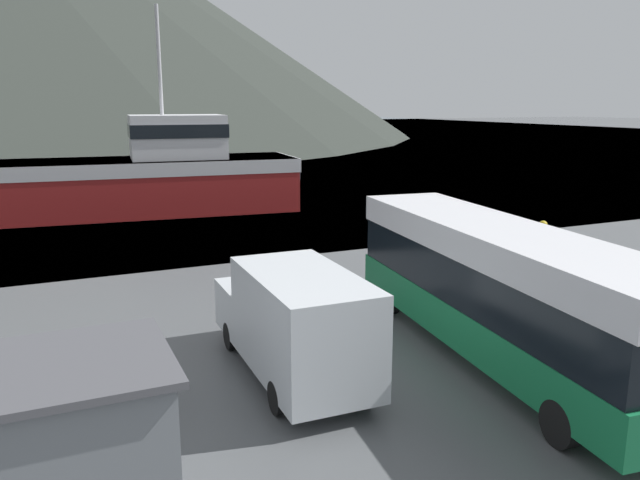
{
  "coord_description": "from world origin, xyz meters",
  "views": [
    {
      "loc": [
        -12.08,
        -2.58,
        6.18
      ],
      "look_at": [
        -4.34,
        14.6,
        2.0
      ],
      "focal_mm": 35.0,
      "sensor_mm": 36.0,
      "label": 1
    }
  ],
  "objects_px": {
    "small_boat": "(267,178)",
    "storage_bin": "(618,314)",
    "delivery_van": "(294,320)",
    "dock_kiosk": "(71,432)",
    "fishing_boat": "(155,174)",
    "tour_bus": "(497,286)"
  },
  "relations": [
    {
      "from": "small_boat",
      "to": "storage_bin",
      "type": "bearing_deg",
      "value": -48.33
    },
    {
      "from": "delivery_van",
      "to": "dock_kiosk",
      "type": "bearing_deg",
      "value": -148.03
    },
    {
      "from": "delivery_van",
      "to": "storage_bin",
      "type": "distance_m",
      "value": 8.91
    },
    {
      "from": "dock_kiosk",
      "to": "fishing_boat",
      "type": "bearing_deg",
      "value": 77.51
    },
    {
      "from": "delivery_van",
      "to": "small_boat",
      "type": "relative_size",
      "value": 0.83
    },
    {
      "from": "fishing_boat",
      "to": "dock_kiosk",
      "type": "relative_size",
      "value": 5.34
    },
    {
      "from": "tour_bus",
      "to": "fishing_boat",
      "type": "height_order",
      "value": "fishing_boat"
    },
    {
      "from": "fishing_boat",
      "to": "dock_kiosk",
      "type": "xyz_separation_m",
      "value": [
        -5.89,
        -26.57,
        -0.97
      ]
    },
    {
      "from": "fishing_boat",
      "to": "small_boat",
      "type": "relative_size",
      "value": 2.32
    },
    {
      "from": "fishing_boat",
      "to": "dock_kiosk",
      "type": "height_order",
      "value": "fishing_boat"
    },
    {
      "from": "delivery_van",
      "to": "dock_kiosk",
      "type": "height_order",
      "value": "delivery_van"
    },
    {
      "from": "storage_bin",
      "to": "small_boat",
      "type": "relative_size",
      "value": 0.18
    },
    {
      "from": "delivery_van",
      "to": "fishing_boat",
      "type": "xyz_separation_m",
      "value": [
        1.01,
        23.71,
        0.81
      ]
    },
    {
      "from": "small_boat",
      "to": "tour_bus",
      "type": "bearing_deg",
      "value": -55.02
    },
    {
      "from": "dock_kiosk",
      "to": "small_boat",
      "type": "xyz_separation_m",
      "value": [
        15.69,
        35.36,
        -0.71
      ]
    },
    {
      "from": "fishing_boat",
      "to": "tour_bus",
      "type": "bearing_deg",
      "value": -165.71
    },
    {
      "from": "dock_kiosk",
      "to": "small_boat",
      "type": "relative_size",
      "value": 0.43
    },
    {
      "from": "storage_bin",
      "to": "fishing_boat",
      "type": "bearing_deg",
      "value": 107.26
    },
    {
      "from": "tour_bus",
      "to": "delivery_van",
      "type": "xyz_separation_m",
      "value": [
        -4.82,
        1.07,
        -0.51
      ]
    },
    {
      "from": "delivery_van",
      "to": "storage_bin",
      "type": "height_order",
      "value": "delivery_van"
    },
    {
      "from": "tour_bus",
      "to": "small_boat",
      "type": "distance_m",
      "value": 34.12
    },
    {
      "from": "storage_bin",
      "to": "dock_kiosk",
      "type": "bearing_deg",
      "value": -173.46
    }
  ]
}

